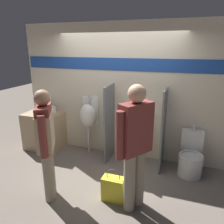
{
  "coord_description": "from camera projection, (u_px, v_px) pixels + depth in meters",
  "views": [
    {
      "loc": [
        1.3,
        -3.56,
        2.24
      ],
      "look_at": [
        0.0,
        0.17,
        1.05
      ],
      "focal_mm": 35.0,
      "sensor_mm": 36.0,
      "label": 1
    }
  ],
  "objects": [
    {
      "name": "person_in_vest",
      "position": [
        46.0,
        138.0,
        3.12
      ],
      "size": [
        0.4,
        0.53,
        1.69
      ],
      "rotation": [
        0.0,
        0.0,
        2.08
      ],
      "color": "gray",
      "rests_on": "ground_plane"
    },
    {
      "name": "sink_counter",
      "position": [
        44.0,
        131.0,
        4.93
      ],
      "size": [
        0.81,
        0.59,
        0.83
      ],
      "color": "tan",
      "rests_on": "ground_plane"
    },
    {
      "name": "cell_phone",
      "position": [
        49.0,
        116.0,
        4.62
      ],
      "size": [
        0.07,
        0.14,
        0.01
      ],
      "color": "#232328",
      "rests_on": "sink_counter"
    },
    {
      "name": "urinal_far",
      "position": [
        137.0,
        121.0,
        4.28
      ],
      "size": [
        0.38,
        0.31,
        1.25
      ],
      "color": "silver",
      "rests_on": "ground_plane"
    },
    {
      "name": "divider_near_counter",
      "position": [
        109.0,
        123.0,
        4.35
      ],
      "size": [
        0.03,
        0.56,
        1.54
      ],
      "color": "slate",
      "rests_on": "ground_plane"
    },
    {
      "name": "divider_mid",
      "position": [
        163.0,
        130.0,
        4.01
      ],
      "size": [
        0.03,
        0.56,
        1.54
      ],
      "color": "slate",
      "rests_on": "ground_plane"
    },
    {
      "name": "sink_basin",
      "position": [
        46.0,
        110.0,
        4.83
      ],
      "size": [
        0.42,
        0.42,
        0.26
      ],
      "color": "white",
      "rests_on": "sink_counter"
    },
    {
      "name": "person_with_lanyard",
      "position": [
        135.0,
        144.0,
        2.91
      ],
      "size": [
        0.42,
        0.54,
        1.8
      ],
      "rotation": [
        0.0,
        0.0,
        0.97
      ],
      "color": "gray",
      "rests_on": "ground_plane"
    },
    {
      "name": "shopping_bag",
      "position": [
        113.0,
        189.0,
        3.27
      ],
      "size": [
        0.33,
        0.18,
        0.52
      ],
      "color": "yellow",
      "rests_on": "ground_plane"
    },
    {
      "name": "urinal_near_counter",
      "position": [
        88.0,
        116.0,
        4.61
      ],
      "size": [
        0.38,
        0.31,
        1.25
      ],
      "color": "silver",
      "rests_on": "ground_plane"
    },
    {
      "name": "display_wall",
      "position": [
        119.0,
        92.0,
        4.42
      ],
      "size": [
        4.22,
        0.07,
        2.7
      ],
      "color": "beige",
      "rests_on": "ground_plane"
    },
    {
      "name": "ground_plane",
      "position": [
        109.0,
        166.0,
        4.28
      ],
      "size": [
        16.0,
        16.0,
        0.0
      ],
      "primitive_type": "plane",
      "color": "#70665B"
    },
    {
      "name": "toilet",
      "position": [
        191.0,
        158.0,
        3.95
      ],
      "size": [
        0.43,
        0.59,
        0.91
      ],
      "color": "white",
      "rests_on": "ground_plane"
    }
  ]
}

